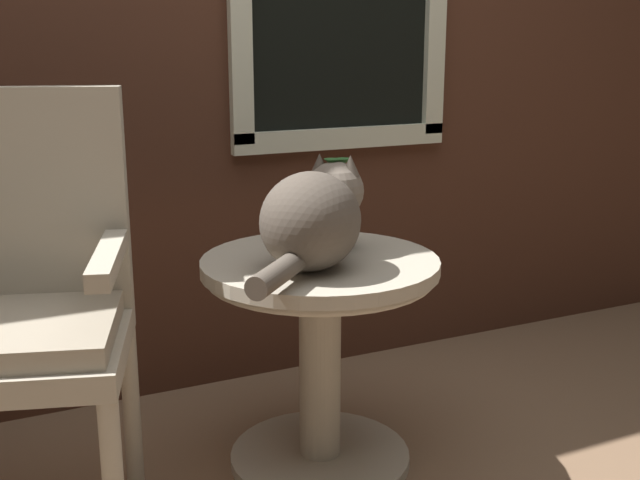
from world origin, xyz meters
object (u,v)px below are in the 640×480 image
(cat, at_px, (314,217))
(pewter_vase_with_ivy, at_px, (340,218))
(wicker_side_table, at_px, (320,326))
(wicker_chair, at_px, (13,296))

(cat, distance_m, pewter_vase_with_ivy, 0.20)
(wicker_side_table, relative_size, pewter_vase_with_ivy, 2.51)
(cat, bearing_deg, pewter_vase_with_ivy, 44.25)
(wicker_side_table, relative_size, cat, 1.35)
(wicker_side_table, distance_m, wicker_chair, 0.77)
(wicker_chair, height_order, pewter_vase_with_ivy, wicker_chair)
(wicker_chair, bearing_deg, wicker_side_table, -2.25)
(wicker_chair, bearing_deg, pewter_vase_with_ivy, 3.34)
(wicker_chair, distance_m, cat, 0.72)
(wicker_chair, relative_size, cat, 2.25)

